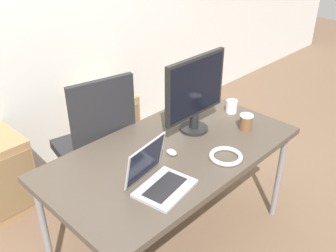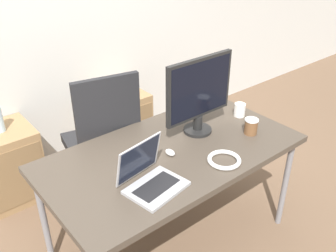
% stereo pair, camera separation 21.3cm
% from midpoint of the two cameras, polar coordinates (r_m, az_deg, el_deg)
% --- Properties ---
extents(ground_plane, '(14.00, 14.00, 0.00)m').
position_cam_midpoint_polar(ground_plane, '(2.74, 2.91, -17.05)').
color(ground_plane, brown).
extents(wall_back, '(10.00, 0.05, 2.60)m').
position_cam_midpoint_polar(wall_back, '(3.16, -14.67, 16.04)').
color(wall_back, silver).
rests_on(wall_back, ground_plane).
extents(desk, '(1.56, 0.84, 0.75)m').
position_cam_midpoint_polar(desk, '(2.28, 3.35, -4.85)').
color(desk, '#473D33').
rests_on(desk, ground_plane).
extents(office_chair, '(0.57, 0.60, 1.11)m').
position_cam_midpoint_polar(office_chair, '(2.82, -7.62, -4.33)').
color(office_chair, '#232326').
rests_on(office_chair, ground_plane).
extents(cabinet_left, '(0.43, 0.43, 0.60)m').
position_cam_midpoint_polar(cabinet_left, '(3.12, -21.29, -5.55)').
color(cabinet_left, '#99754C').
rests_on(cabinet_left, ground_plane).
extents(cabinet_right, '(0.43, 0.43, 0.60)m').
position_cam_midpoint_polar(cabinet_right, '(3.47, -5.37, 0.34)').
color(cabinet_right, '#99754C').
rests_on(cabinet_right, ground_plane).
extents(laptop_center, '(0.33, 0.31, 0.24)m').
position_cam_midpoint_polar(laptop_center, '(1.95, 0.45, -8.00)').
color(laptop_center, '#ADADB2').
rests_on(laptop_center, desk).
extents(monitor, '(0.51, 0.18, 0.50)m').
position_cam_midpoint_polar(monitor, '(2.34, 7.39, 4.83)').
color(monitor, black).
rests_on(monitor, desk).
extents(mouse, '(0.04, 0.07, 0.03)m').
position_cam_midpoint_polar(mouse, '(2.20, 3.10, -4.13)').
color(mouse, silver).
rests_on(mouse, desk).
extents(coffee_cup_white, '(0.08, 0.08, 0.09)m').
position_cam_midpoint_polar(coffee_cup_white, '(2.68, 13.12, 2.36)').
color(coffee_cup_white, white).
rests_on(coffee_cup_white, desk).
extents(coffee_cup_brown, '(0.09, 0.09, 0.10)m').
position_cam_midpoint_polar(coffee_cup_brown, '(2.48, 14.96, -0.12)').
color(coffee_cup_brown, brown).
rests_on(coffee_cup_brown, desk).
extents(cable_coil, '(0.19, 0.19, 0.03)m').
position_cam_midpoint_polar(cable_coil, '(2.19, 11.34, -5.16)').
color(cable_coil, white).
rests_on(cable_coil, desk).
extents(scissors, '(0.17, 0.07, 0.01)m').
position_cam_midpoint_polar(scissors, '(2.16, -1.24, -5.15)').
color(scissors, '#B2B2B7').
rests_on(scissors, desk).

